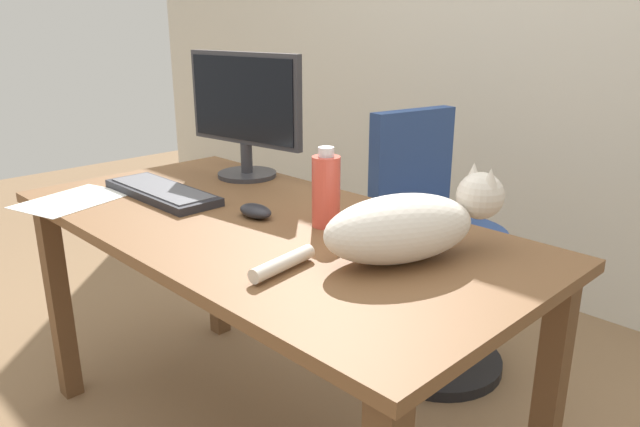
{
  "coord_description": "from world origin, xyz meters",
  "views": [
    {
      "loc": [
        1.19,
        -0.95,
        1.24
      ],
      "look_at": [
        0.2,
        0.02,
        0.79
      ],
      "focal_mm": 33.46,
      "sensor_mm": 36.0,
      "label": 1
    }
  ],
  "objects_px": {
    "computer_mouse": "(256,211)",
    "water_bottle": "(326,190)",
    "keyboard": "(162,192)",
    "monitor": "(244,110)",
    "office_chair": "(432,260)",
    "cat": "(408,224)"
  },
  "relations": [
    {
      "from": "monitor",
      "to": "keyboard",
      "type": "xyz_separation_m",
      "value": [
        0.01,
        -0.33,
        -0.21
      ]
    },
    {
      "from": "monitor",
      "to": "water_bottle",
      "type": "bearing_deg",
      "value": -17.12
    },
    {
      "from": "computer_mouse",
      "to": "water_bottle",
      "type": "distance_m",
      "value": 0.22
    },
    {
      "from": "monitor",
      "to": "water_bottle",
      "type": "height_order",
      "value": "monitor"
    },
    {
      "from": "computer_mouse",
      "to": "water_bottle",
      "type": "bearing_deg",
      "value": 25.43
    },
    {
      "from": "keyboard",
      "to": "office_chair",
      "type": "bearing_deg",
      "value": 61.85
    },
    {
      "from": "office_chair",
      "to": "keyboard",
      "type": "height_order",
      "value": "office_chair"
    },
    {
      "from": "keyboard",
      "to": "monitor",
      "type": "bearing_deg",
      "value": 91.37
    },
    {
      "from": "keyboard",
      "to": "computer_mouse",
      "type": "xyz_separation_m",
      "value": [
        0.36,
        0.08,
        0.0
      ]
    },
    {
      "from": "cat",
      "to": "computer_mouse",
      "type": "distance_m",
      "value": 0.48
    },
    {
      "from": "keyboard",
      "to": "water_bottle",
      "type": "height_order",
      "value": "water_bottle"
    },
    {
      "from": "cat",
      "to": "office_chair",
      "type": "bearing_deg",
      "value": 119.84
    },
    {
      "from": "office_chair",
      "to": "cat",
      "type": "bearing_deg",
      "value": -60.16
    },
    {
      "from": "monitor",
      "to": "computer_mouse",
      "type": "bearing_deg",
      "value": -34.85
    },
    {
      "from": "water_bottle",
      "to": "keyboard",
      "type": "bearing_deg",
      "value": -163.44
    },
    {
      "from": "monitor",
      "to": "keyboard",
      "type": "relative_size",
      "value": 1.09
    },
    {
      "from": "monitor",
      "to": "computer_mouse",
      "type": "relative_size",
      "value": 4.36
    },
    {
      "from": "office_chair",
      "to": "water_bottle",
      "type": "xyz_separation_m",
      "value": [
        0.11,
        -0.66,
        0.42
      ]
    },
    {
      "from": "office_chair",
      "to": "water_bottle",
      "type": "bearing_deg",
      "value": -80.77
    },
    {
      "from": "keyboard",
      "to": "cat",
      "type": "xyz_separation_m",
      "value": [
        0.83,
        0.13,
        0.07
      ]
    },
    {
      "from": "monitor",
      "to": "computer_mouse",
      "type": "distance_m",
      "value": 0.5
    },
    {
      "from": "keyboard",
      "to": "computer_mouse",
      "type": "height_order",
      "value": "computer_mouse"
    }
  ]
}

